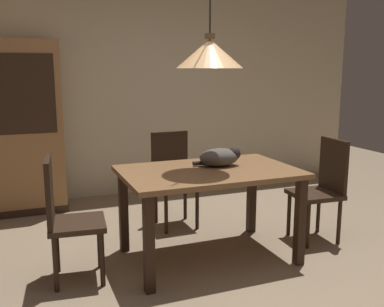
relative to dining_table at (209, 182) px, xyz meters
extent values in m
plane|color=#847056|center=(-0.11, -0.45, -0.65)|extent=(10.00, 10.00, 0.00)
cube|color=beige|center=(-0.11, 2.20, 0.80)|extent=(6.40, 0.10, 2.90)
cube|color=brown|center=(0.00, 0.00, 0.08)|extent=(1.40, 0.90, 0.04)
cube|color=black|center=(-0.62, -0.39, -0.29)|extent=(0.07, 0.07, 0.71)
cube|color=black|center=(0.62, -0.39, -0.29)|extent=(0.07, 0.07, 0.71)
cube|color=black|center=(-0.62, 0.39, -0.29)|extent=(0.07, 0.07, 0.71)
cube|color=black|center=(0.62, 0.39, -0.29)|extent=(0.07, 0.07, 0.71)
cube|color=black|center=(0.00, 0.80, -0.22)|extent=(0.41, 0.41, 0.04)
cube|color=black|center=(0.00, 0.98, 0.04)|extent=(0.38, 0.04, 0.48)
cylinder|color=black|center=(-0.16, 0.64, -0.44)|extent=(0.04, 0.04, 0.41)
cylinder|color=black|center=(0.16, 0.64, -0.44)|extent=(0.04, 0.04, 0.41)
cylinder|color=black|center=(-0.16, 0.96, -0.44)|extent=(0.04, 0.04, 0.41)
cylinder|color=black|center=(0.16, 0.96, -0.44)|extent=(0.04, 0.04, 0.41)
cube|color=black|center=(1.05, 0.00, -0.22)|extent=(0.42, 0.42, 0.04)
cube|color=black|center=(1.23, -0.01, 0.04)|extent=(0.06, 0.38, 0.48)
cylinder|color=black|center=(0.90, 0.17, -0.44)|extent=(0.04, 0.04, 0.41)
cylinder|color=black|center=(0.88, -0.15, -0.44)|extent=(0.04, 0.04, 0.41)
cylinder|color=black|center=(1.22, 0.15, -0.44)|extent=(0.04, 0.04, 0.41)
cylinder|color=black|center=(1.20, -0.17, -0.44)|extent=(0.04, 0.04, 0.41)
cube|color=black|center=(-1.05, 0.00, -0.22)|extent=(0.44, 0.44, 0.04)
cube|color=black|center=(-1.23, 0.02, 0.04)|extent=(0.08, 0.38, 0.48)
cylinder|color=black|center=(-0.91, -0.18, -0.44)|extent=(0.04, 0.04, 0.41)
cylinder|color=black|center=(-0.87, 0.14, -0.44)|extent=(0.04, 0.04, 0.41)
cylinder|color=black|center=(-1.23, -0.14, -0.44)|extent=(0.04, 0.04, 0.41)
cylinder|color=black|center=(-1.19, 0.18, -0.44)|extent=(0.04, 0.04, 0.41)
ellipsoid|color=#4C4742|center=(0.13, 0.09, 0.18)|extent=(0.35, 0.23, 0.15)
sphere|color=black|center=(0.26, 0.07, 0.20)|extent=(0.11, 0.11, 0.11)
cylinder|color=black|center=(0.01, 0.15, 0.13)|extent=(0.18, 0.04, 0.04)
cone|color=#E0A86B|center=(0.00, 0.00, 1.01)|extent=(0.52, 0.52, 0.22)
cylinder|color=#513D23|center=(0.00, 0.00, 1.14)|extent=(0.08, 0.08, 0.04)
cube|color=olive|center=(-1.51, 1.87, 0.28)|extent=(1.10, 0.44, 1.85)
cube|color=black|center=(-1.51, 1.64, 0.65)|extent=(0.97, 0.01, 0.81)
cube|color=black|center=(-1.51, 1.87, -0.61)|extent=(1.12, 0.45, 0.08)
camera|label=1|loc=(-1.39, -3.14, 0.89)|focal=40.94mm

